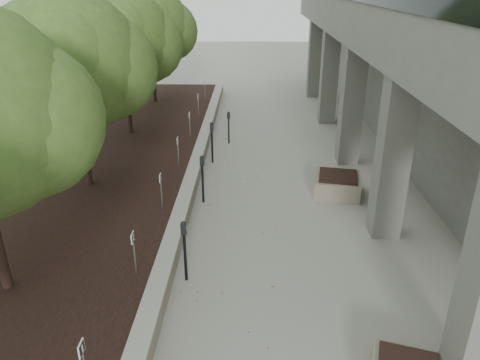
# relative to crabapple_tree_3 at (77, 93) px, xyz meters

# --- Properties ---
(retaining_wall) EXTENTS (0.39, 26.00, 0.50)m
(retaining_wall) POSITION_rel_crabapple_tree_3_xyz_m (2.97, 1.00, -2.87)
(retaining_wall) COLOR gray
(retaining_wall) RESTS_ON ground
(planting_bed) EXTENTS (7.00, 26.00, 0.40)m
(planting_bed) POSITION_rel_crabapple_tree_3_xyz_m (-0.70, 1.00, -2.92)
(planting_bed) COLOR black
(planting_bed) RESTS_ON ground
(crabapple_tree_3) EXTENTS (4.60, 4.00, 5.44)m
(crabapple_tree_3) POSITION_rel_crabapple_tree_3_xyz_m (0.00, 0.00, 0.00)
(crabapple_tree_3) COLOR #3E5F24
(crabapple_tree_3) RESTS_ON planting_bed
(crabapple_tree_4) EXTENTS (4.60, 4.00, 5.44)m
(crabapple_tree_4) POSITION_rel_crabapple_tree_3_xyz_m (0.00, 5.00, 0.00)
(crabapple_tree_4) COLOR #3E5F24
(crabapple_tree_4) RESTS_ON planting_bed
(crabapple_tree_5) EXTENTS (4.60, 4.00, 5.44)m
(crabapple_tree_5) POSITION_rel_crabapple_tree_3_xyz_m (0.00, 10.00, 0.00)
(crabapple_tree_5) COLOR #3E5F24
(crabapple_tree_5) RESTS_ON planting_bed
(parking_sign_3) EXTENTS (0.04, 0.22, 0.96)m
(parking_sign_3) POSITION_rel_crabapple_tree_3_xyz_m (2.45, -4.50, -2.24)
(parking_sign_3) COLOR black
(parking_sign_3) RESTS_ON planting_bed
(parking_sign_4) EXTENTS (0.04, 0.22, 0.96)m
(parking_sign_4) POSITION_rel_crabapple_tree_3_xyz_m (2.45, -1.50, -2.24)
(parking_sign_4) COLOR black
(parking_sign_4) RESTS_ON planting_bed
(parking_sign_5) EXTENTS (0.04, 0.22, 0.96)m
(parking_sign_5) POSITION_rel_crabapple_tree_3_xyz_m (2.45, 1.50, -2.24)
(parking_sign_5) COLOR black
(parking_sign_5) RESTS_ON planting_bed
(parking_sign_6) EXTENTS (0.04, 0.22, 0.96)m
(parking_sign_6) POSITION_rel_crabapple_tree_3_xyz_m (2.45, 4.50, -2.24)
(parking_sign_6) COLOR black
(parking_sign_6) RESTS_ON planting_bed
(parking_sign_7) EXTENTS (0.04, 0.22, 0.96)m
(parking_sign_7) POSITION_rel_crabapple_tree_3_xyz_m (2.45, 7.50, -2.24)
(parking_sign_7) COLOR black
(parking_sign_7) RESTS_ON planting_bed
(parking_sign_8) EXTENTS (0.04, 0.22, 0.96)m
(parking_sign_8) POSITION_rel_crabapple_tree_3_xyz_m (2.45, 10.50, -2.24)
(parking_sign_8) COLOR black
(parking_sign_8) RESTS_ON planting_bed
(parking_meter_2) EXTENTS (0.15, 0.11, 1.44)m
(parking_meter_2) POSITION_rel_crabapple_tree_3_xyz_m (3.43, -4.15, -2.40)
(parking_meter_2) COLOR black
(parking_meter_2) RESTS_ON ground
(parking_meter_3) EXTENTS (0.16, 0.13, 1.45)m
(parking_meter_3) POSITION_rel_crabapple_tree_3_xyz_m (3.42, -0.37, -2.39)
(parking_meter_3) COLOR black
(parking_meter_3) RESTS_ON ground
(parking_meter_4) EXTENTS (0.16, 0.12, 1.49)m
(parking_meter_4) POSITION_rel_crabapple_tree_3_xyz_m (3.44, 2.77, -2.37)
(parking_meter_4) COLOR black
(parking_meter_4) RESTS_ON ground
(parking_meter_5) EXTENTS (0.14, 0.11, 1.29)m
(parking_meter_5) POSITION_rel_crabapple_tree_3_xyz_m (3.92, 4.86, -2.47)
(parking_meter_5) COLOR black
(parking_meter_5) RESTS_ON ground
(planter_back) EXTENTS (1.54, 1.54, 0.62)m
(planter_back) POSITION_rel_crabapple_tree_3_xyz_m (7.41, 0.29, -2.81)
(planter_back) COLOR gray
(planter_back) RESTS_ON ground
(berry_scatter) EXTENTS (3.30, 14.10, 0.02)m
(berry_scatter) POSITION_rel_crabapple_tree_3_xyz_m (4.70, -3.00, -3.11)
(berry_scatter) COLOR maroon
(berry_scatter) RESTS_ON ground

